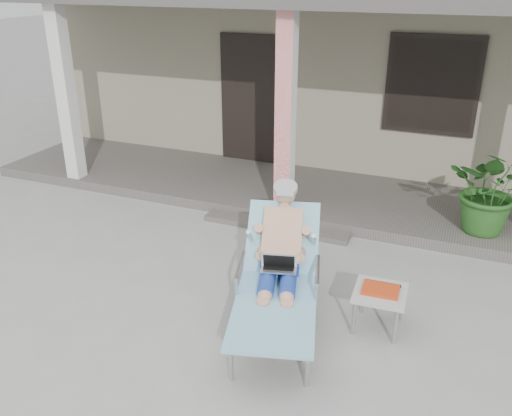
% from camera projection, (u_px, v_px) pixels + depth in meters
% --- Properties ---
extents(ground, '(60.00, 60.00, 0.00)m').
position_uv_depth(ground, '(214.00, 300.00, 5.69)').
color(ground, '#9E9E99').
rests_on(ground, ground).
extents(house, '(10.40, 5.40, 3.30)m').
position_uv_depth(house, '(360.00, 55.00, 10.51)').
color(house, gray).
rests_on(house, ground).
extents(porch_deck, '(10.00, 2.00, 0.15)m').
position_uv_depth(porch_deck, '(302.00, 193.00, 8.20)').
color(porch_deck, '#605B56').
rests_on(porch_deck, ground).
extents(porch_overhang, '(10.00, 2.30, 2.85)m').
position_uv_depth(porch_overhang, '(308.00, 2.00, 7.06)').
color(porch_overhang, silver).
rests_on(porch_overhang, porch_deck).
extents(porch_step, '(2.00, 0.30, 0.07)m').
position_uv_depth(porch_step, '(276.00, 226.00, 7.24)').
color(porch_step, '#605B56').
rests_on(porch_step, ground).
extents(lounger, '(1.21, 2.02, 1.27)m').
position_uv_depth(lounger, '(279.00, 247.00, 5.10)').
color(lounger, '#B7B7BC').
rests_on(lounger, ground).
extents(side_table, '(0.51, 0.51, 0.44)m').
position_uv_depth(side_table, '(380.00, 295.00, 5.11)').
color(side_table, '#B5B6B0').
rests_on(side_table, ground).
extents(potted_palm, '(1.11, 1.00, 1.11)m').
position_uv_depth(potted_palm, '(492.00, 190.00, 6.62)').
color(potted_palm, '#26591E').
rests_on(potted_palm, porch_deck).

